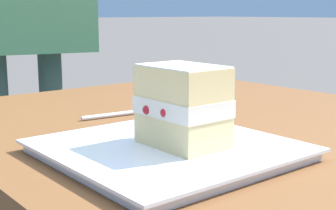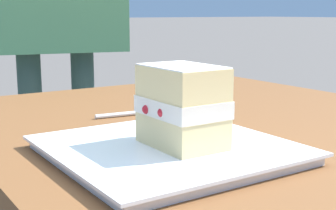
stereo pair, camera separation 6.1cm
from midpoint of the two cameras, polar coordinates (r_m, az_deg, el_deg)
name	(u,v)px [view 2 (the right image)]	position (r m, az deg, el deg)	size (l,w,h in m)	color
dessert_plate	(168,150)	(0.62, 2.81, -5.34)	(0.29, 0.29, 0.02)	white
cake_slice	(182,106)	(0.61, 4.56, -0.16)	(0.11, 0.08, 0.10)	#EAD18C
dessert_fork	(147,112)	(0.88, -0.54, -0.84)	(0.04, 0.17, 0.01)	silver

